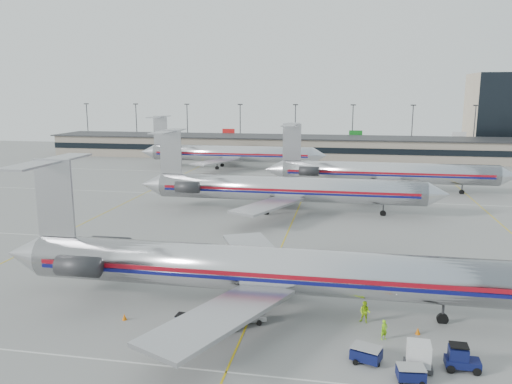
% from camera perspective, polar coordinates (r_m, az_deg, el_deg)
% --- Properties ---
extents(ground, '(260.00, 260.00, 0.00)m').
position_cam_1_polar(ground, '(52.15, 1.34, -9.78)').
color(ground, gray).
rests_on(ground, ground).
extents(apron_markings, '(160.00, 0.15, 0.02)m').
position_cam_1_polar(apron_markings, '(61.49, 2.82, -6.47)').
color(apron_markings, silver).
rests_on(apron_markings, ground).
extents(terminal, '(162.00, 17.00, 6.25)m').
position_cam_1_polar(terminal, '(147.08, 7.40, 5.08)').
color(terminal, gray).
rests_on(terminal, ground).
extents(light_mast_row, '(163.60, 0.40, 15.28)m').
position_cam_1_polar(light_mast_row, '(160.58, 7.73, 7.52)').
color(light_mast_row, '#38383D').
rests_on(light_mast_row, ground).
extents(jet_foreground, '(49.57, 29.19, 12.97)m').
position_cam_1_polar(jet_foreground, '(43.85, -0.24, -8.68)').
color(jet_foreground, silver).
rests_on(jet_foreground, ground).
extents(jet_second_row, '(49.38, 29.08, 12.93)m').
position_cam_1_polar(jet_second_row, '(79.61, 3.01, 0.40)').
color(jet_second_row, silver).
rests_on(jet_second_row, ground).
extents(jet_third_row, '(47.43, 29.18, 12.97)m').
position_cam_1_polar(jet_third_row, '(99.03, 14.20, 2.22)').
color(jet_third_row, silver).
rests_on(jet_third_row, ground).
extents(jet_back_row, '(47.92, 29.48, 13.10)m').
position_cam_1_polar(jet_back_row, '(126.20, -3.24, 4.44)').
color(jet_back_row, silver).
rests_on(jet_back_row, ground).
extents(tug_left, '(2.41, 1.73, 1.77)m').
position_cam_1_polar(tug_left, '(41.48, -4.51, -14.36)').
color(tug_left, '#0B103D').
rests_on(tug_left, ground).
extents(tug_center, '(2.14, 1.20, 1.68)m').
position_cam_1_polar(tug_center, '(40.94, -8.08, -14.87)').
color(tug_center, '#0B103D').
rests_on(tug_center, ground).
extents(tug_right, '(2.34, 1.24, 1.88)m').
position_cam_1_polar(tug_right, '(38.61, 22.34, -17.20)').
color(tug_right, '#0B103D').
rests_on(tug_right, ground).
extents(cart_inner, '(2.37, 1.99, 1.15)m').
position_cam_1_polar(cart_inner, '(37.86, 12.48, -17.59)').
color(cart_inner, '#0B103D').
rests_on(cart_inner, ground).
extents(cart_outer, '(1.91, 1.41, 1.02)m').
position_cam_1_polar(cart_outer, '(36.49, 17.28, -19.16)').
color(cart_outer, '#0B103D').
rests_on(cart_outer, ground).
extents(uld_container, '(1.93, 1.63, 1.96)m').
position_cam_1_polar(uld_container, '(37.70, 18.08, -17.39)').
color(uld_container, '#2D2D30').
rests_on(uld_container, ground).
extents(belt_loader, '(3.88, 2.06, 1.99)m').
position_cam_1_polar(belt_loader, '(42.64, -0.98, -13.99)').
color(belt_loader, gray).
rests_on(belt_loader, ground).
extents(ramp_worker_near, '(0.70, 0.64, 1.59)m').
position_cam_1_polar(ramp_worker_near, '(41.05, 14.43, -15.00)').
color(ramp_worker_near, '#8ADE14').
rests_on(ramp_worker_near, ground).
extents(ramp_worker_far, '(1.08, 0.96, 1.86)m').
position_cam_1_polar(ramp_worker_far, '(43.31, 12.34, -13.26)').
color(ramp_worker_far, '#A3DB14').
rests_on(ramp_worker_far, ground).
extents(cone_right, '(0.53, 0.53, 0.56)m').
position_cam_1_polar(cone_right, '(42.78, 18.01, -14.86)').
color(cone_right, '#D66407').
rests_on(cone_right, ground).
extents(cone_left, '(0.50, 0.50, 0.55)m').
position_cam_1_polar(cone_left, '(44.49, -14.81, -13.63)').
color(cone_left, '#D66407').
rests_on(cone_left, ground).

